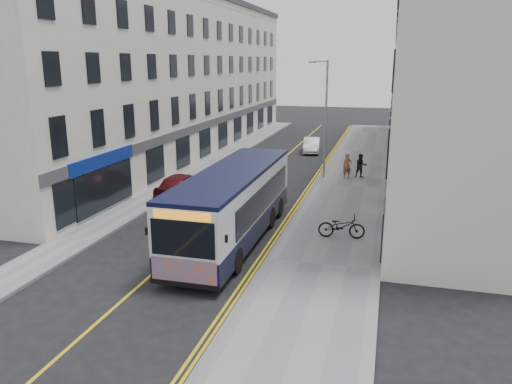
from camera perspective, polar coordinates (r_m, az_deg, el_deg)
The scene contains 17 objects.
ground at distance 22.89m, azimuth -7.70°, elevation -5.68°, with size 140.00×140.00×0.00m, color black.
pavement_east at distance 32.76m, azimuth 10.73°, elevation 0.59°, with size 4.50×64.00×0.12m, color gray.
pavement_west at distance 35.35m, azimuth -7.74°, elevation 1.76°, with size 2.00×64.00×0.12m, color gray.
kerb_east at distance 32.99m, azimuth 6.84°, elevation 0.86°, with size 0.18×64.00×0.13m, color slate.
kerb_west at distance 34.98m, azimuth -6.23°, elevation 1.68°, with size 0.18×64.00×0.13m, color slate.
road_centre_line at distance 33.78m, azimuth 0.11°, elevation 1.18°, with size 0.12×64.00×0.01m, color gold.
road_dbl_yellow_inner at distance 33.07m, azimuth 6.07°, elevation 0.80°, with size 0.10×64.00×0.01m, color gold.
road_dbl_yellow_outer at distance 33.04m, azimuth 6.41°, elevation 0.78°, with size 0.10×64.00×0.01m, color gold.
terrace_east at distance 40.86m, azimuth 19.75°, elevation 11.92°, with size 6.00×46.00×13.00m, color silver.
terrace_west at distance 44.33m, azimuth -8.36°, elevation 12.77°, with size 6.00×46.00×13.00m, color white.
streetlamp at distance 34.18m, azimuth 7.85°, elevation 8.66°, with size 1.32×0.18×8.00m.
city_bus at distance 22.29m, azimuth -2.60°, elevation -1.24°, with size 2.65×11.37×3.30m.
bicycle at distance 23.01m, azimuth 9.74°, elevation -3.87°, with size 0.73×2.11×1.11m, color black.
pedestrian_near at distance 34.69m, azimuth 10.38°, elevation 2.94°, with size 0.62×0.41×1.70m, color brown.
pedestrian_far at distance 35.02m, azimuth 11.90°, elevation 2.95°, with size 0.81×0.63×1.67m, color black.
car_white at distance 44.90m, azimuth 6.36°, elevation 5.34°, with size 1.37×3.92×1.29m, color silver.
car_maroon at distance 30.08m, azimuth -8.53°, elevation 0.80°, with size 1.81×4.49×1.53m, color #530D11.
Camera 1 is at (8.47, -19.72, 7.96)m, focal length 35.00 mm.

